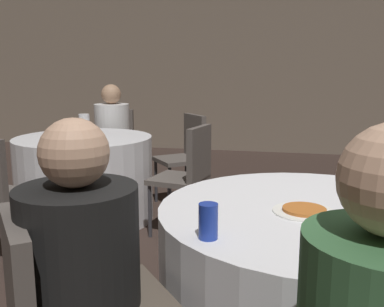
% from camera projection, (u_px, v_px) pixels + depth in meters
% --- Properties ---
extents(wall_back, '(16.00, 0.06, 2.80)m').
position_uv_depth(wall_back, '(295.00, 65.00, 6.72)').
color(wall_back, '#7A6B5B').
rests_on(wall_back, ground_plane).
extents(table_near, '(1.30, 1.30, 0.74)m').
position_uv_depth(table_near, '(311.00, 292.00, 1.82)').
color(table_near, silver).
rests_on(table_near, ground_plane).
extents(table_far, '(1.19, 1.19, 0.74)m').
position_uv_depth(table_far, '(85.00, 178.00, 3.78)').
color(table_far, silver).
rests_on(table_far, ground_plane).
extents(chair_far_northeast, '(0.56, 0.56, 0.88)m').
position_uv_depth(chair_far_northeast, '(187.00, 150.00, 4.20)').
color(chair_far_northeast, '#59514C').
rests_on(chair_far_northeast, ground_plane).
extents(chair_far_east, '(0.47, 0.47, 0.88)m').
position_uv_depth(chair_far_east, '(189.00, 169.00, 3.36)').
color(chair_far_east, '#59514C').
rests_on(chair_far_east, ground_plane).
extents(chair_far_north, '(0.45, 0.45, 0.88)m').
position_uv_depth(chair_far_north, '(115.00, 141.00, 4.73)').
color(chair_far_north, '#59514C').
rests_on(chair_far_north, ground_plane).
extents(person_black_shirt, '(0.50, 0.49, 1.16)m').
position_uv_depth(person_black_shirt, '(102.00, 291.00, 1.36)').
color(person_black_shirt, '#4C4238').
rests_on(person_black_shirt, ground_plane).
extents(person_white_shirt, '(0.40, 0.52, 1.17)m').
position_uv_depth(person_white_shirt, '(111.00, 137.00, 4.57)').
color(person_white_shirt, '#282828').
rests_on(person_white_shirt, ground_plane).
extents(pizza_plate_near, '(0.25, 0.25, 0.02)m').
position_uv_depth(pizza_plate_near, '(304.00, 210.00, 1.71)').
color(pizza_plate_near, white).
rests_on(pizza_plate_near, table_near).
extents(soda_can_blue, '(0.07, 0.07, 0.12)m').
position_uv_depth(soda_can_blue, '(208.00, 221.00, 1.43)').
color(soda_can_blue, '#1E38A5').
rests_on(soda_can_blue, table_near).
extents(bottle_far, '(0.09, 0.09, 0.21)m').
position_uv_depth(bottle_far, '(84.00, 126.00, 3.61)').
color(bottle_far, white).
rests_on(bottle_far, table_far).
extents(cup_far, '(0.08, 0.08, 0.10)m').
position_uv_depth(cup_far, '(63.00, 131.00, 3.69)').
color(cup_far, silver).
rests_on(cup_far, table_far).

